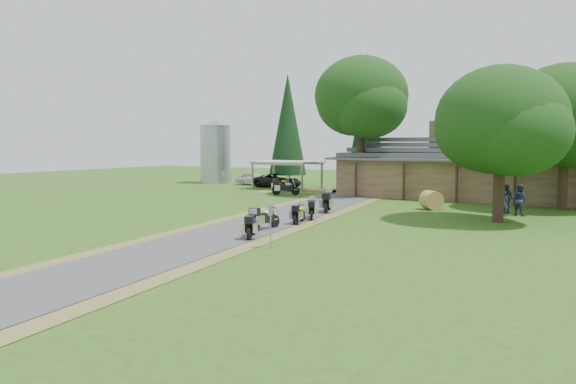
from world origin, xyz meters
The scene contains 24 objects.
ground centered at (0.00, 0.00, 0.00)m, with size 120.00×120.00×0.00m, color #304E15.
driveway centered at (-0.50, 4.00, 0.00)m, with size 46.00×46.00×0.00m, color #464648.
lodge centered at (6.00, 24.00, 2.45)m, with size 21.40×9.40×4.90m, color brown, non-canonical shape.
silo centered at (-21.82, 26.59, 3.38)m, with size 3.33×3.33×6.76m, color gray.
carport centered at (-10.84, 23.46, 1.33)m, with size 6.16×4.10×2.67m, color silver, non-canonical shape.
car_white_sedan centered at (-16.39, 25.98, 0.85)m, with size 5.07×2.14×1.69m, color silver.
car_dark_suv centered at (-12.69, 24.81, 1.02)m, with size 5.31×2.26×2.03m, color black.
motorcycle_row_a centered at (1.86, -0.78, 0.62)m, with size 1.82×0.59×1.25m, color #121090, non-canonical shape.
motorcycle_row_b centered at (1.06, 1.54, 0.67)m, with size 1.95×0.64×1.33m, color #9FA1A6, non-canonical shape.
motorcycle_row_c centered at (1.43, 4.40, 0.60)m, with size 1.74×0.57×1.19m, color #EDE709, non-canonical shape.
motorcycle_row_d centered at (1.12, 6.36, 0.62)m, with size 1.81×0.59×1.24m, color #D66013, non-canonical shape.
motorcycle_row_e centered at (0.49, 9.62, 0.73)m, with size 2.12×0.69×1.45m, color black, non-canonical shape.
motorcycle_carport_a centered at (-9.48, 20.41, 0.72)m, with size 2.09×0.68×1.43m, color gold, non-canonical shape.
motorcycle_carport_b centered at (-7.79, 18.21, 0.70)m, with size 2.04×0.67×1.40m, color gray, non-canonical shape.
person_a centered at (10.41, 13.02, 0.94)m, with size 0.53×0.38×1.88m, color #2D3552.
person_b centered at (11.13, 14.01, 1.12)m, with size 0.64×0.46×2.25m, color #2D3552.
person_c centered at (10.31, 14.69, 1.07)m, with size 0.61×0.44×2.14m, color #2D3552.
hay_bale centered at (5.69, 14.37, 0.62)m, with size 1.24×1.24×1.14m, color olive.
sign_post centered at (4.03, -2.53, 0.90)m, with size 0.33×0.05×1.81m, color gray, non-canonical shape.
oak_lodge_left centered at (-2.34, 21.18, 6.65)m, with size 7.66×7.66×13.29m, color #163710, non-canonical shape.
oak_lodge_right centered at (13.05, 18.83, 4.97)m, with size 7.90×7.90×9.93m, color #163710, non-canonical shape.
oak_driveway centered at (10.58, 10.50, 4.52)m, with size 7.04×7.04×9.03m, color #163710, non-canonical shape.
cedar_near centered at (-4.03, 26.39, 6.31)m, with size 3.62×3.62×12.62m, color black.
cedar_far centered at (-13.91, 28.70, 5.79)m, with size 3.93×3.93×11.58m, color black.
Camera 1 is at (16.44, -21.82, 4.36)m, focal length 35.00 mm.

